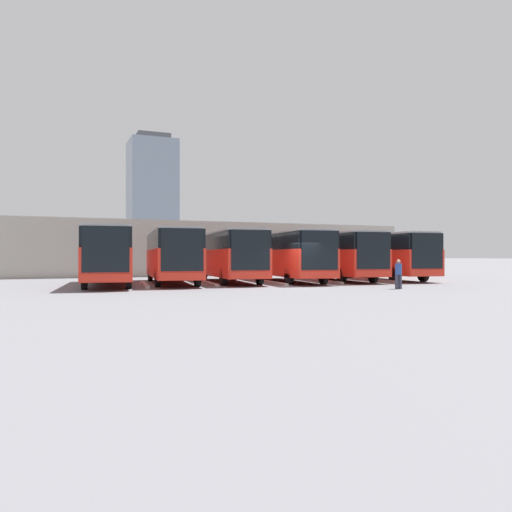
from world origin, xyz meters
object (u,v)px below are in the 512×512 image
at_px(bus_2, 288,254).
at_px(bus_4, 172,254).
at_px(bus_3, 230,254).
at_px(pedestrian, 398,273).
at_px(bus_1, 336,255).
at_px(bus_5, 108,254).
at_px(bus_0, 383,255).

xyz_separation_m(bus_2, bus_4, (7.83, -0.70, 0.00)).
distance_m(bus_3, pedestrian, 11.51).
xyz_separation_m(bus_1, bus_4, (11.75, -0.36, 0.00)).
height_order(bus_1, bus_5, same).
relative_size(bus_2, pedestrian, 7.24).
bearing_deg(bus_0, bus_3, 3.28).
xyz_separation_m(bus_2, bus_3, (3.92, -0.84, 0.00)).
bearing_deg(pedestrian, bus_4, -27.40).
bearing_deg(pedestrian, bus_1, -84.38).
relative_size(bus_1, pedestrian, 7.24).
bearing_deg(bus_0, bus_1, 3.57).
bearing_deg(bus_2, bus_5, 5.98).
xyz_separation_m(bus_3, pedestrian, (-6.07, 9.73, -1.02)).
distance_m(bus_0, bus_2, 7.83).
height_order(bus_5, pedestrian, bus_5).
distance_m(bus_0, bus_1, 3.92).
bearing_deg(bus_1, pedestrian, 86.03).
bearing_deg(pedestrian, bus_2, -59.94).
bearing_deg(bus_1, bus_4, 5.07).
bearing_deg(pedestrian, bus_5, -16.67).
bearing_deg(bus_2, bus_3, -5.31).
xyz_separation_m(bus_0, bus_1, (3.92, -0.22, 0.00)).
relative_size(bus_0, bus_2, 1.00).
bearing_deg(bus_3, pedestrian, 128.81).
relative_size(bus_0, pedestrian, 7.24).
distance_m(bus_1, bus_3, 7.85).
height_order(bus_2, bus_4, same).
height_order(bus_3, bus_5, same).
bearing_deg(bus_4, bus_1, -174.93).
height_order(bus_1, bus_3, same).
height_order(bus_4, bus_5, same).
xyz_separation_m(bus_1, bus_2, (3.92, 0.34, 0.00)).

